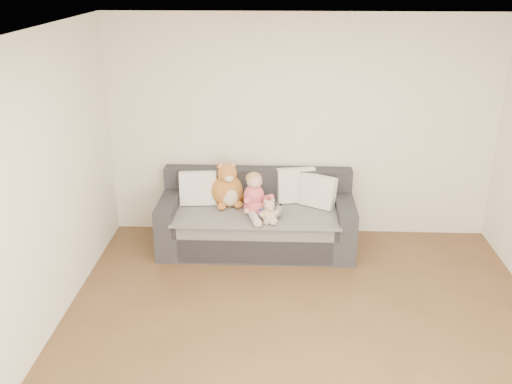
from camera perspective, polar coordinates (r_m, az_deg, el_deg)
room_shell at (r=4.69m, az=5.27°, el=-0.47°), size 5.00×5.00×5.00m
sofa at (r=6.59m, az=0.07°, el=-2.94°), size 2.20×0.94×0.85m
cushion_left at (r=6.61m, az=-5.80°, el=0.39°), size 0.44×0.23×0.40m
cushion_right_back at (r=6.66m, az=4.03°, el=0.70°), size 0.47×0.28×0.42m
cushion_right_front at (r=6.55m, az=6.23°, el=0.08°), size 0.44×0.36×0.38m
toddler at (r=6.26m, az=-0.07°, el=-0.59°), size 0.37×0.51×0.50m
plush_cat at (r=6.55m, az=-2.86°, el=0.38°), size 0.45×0.44×0.56m
teddy_bear at (r=6.13m, az=1.34°, el=-2.10°), size 0.21×0.17×0.28m
plush_cow at (r=6.26m, az=2.03°, el=-1.89°), size 0.15×0.23×0.19m
sippy_cup at (r=6.29m, az=0.49°, el=-1.88°), size 0.11×0.09×0.13m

